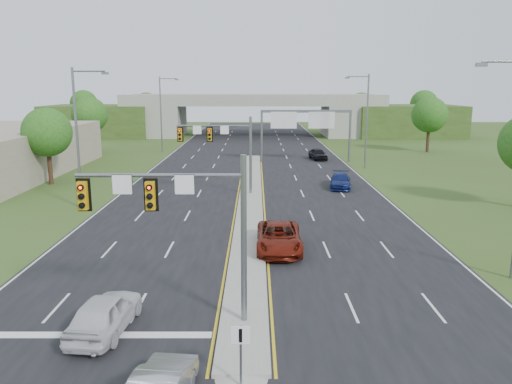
{
  "coord_description": "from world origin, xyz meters",
  "views": [
    {
      "loc": [
        0.49,
        -18.94,
        9.54
      ],
      "look_at": [
        0.48,
        12.02,
        3.0
      ],
      "focal_mm": 35.0,
      "sensor_mm": 36.0,
      "label": 1
    }
  ],
  "objects": [
    {
      "name": "signal_mast_far",
      "position": [
        -2.26,
        24.93,
        4.73
      ],
      "size": [
        6.62,
        0.6,
        7.0
      ],
      "color": "slate",
      "rests_on": "ground"
    },
    {
      "name": "lightpole_l_mid",
      "position": [
        -13.3,
        20.0,
        6.1
      ],
      "size": [
        2.85,
        0.25,
        11.0
      ],
      "color": "slate",
      "rests_on": "ground"
    },
    {
      "name": "tree_back_a",
      "position": [
        -38.0,
        94.0,
        5.84
      ],
      "size": [
        6.0,
        6.0,
        8.85
      ],
      "color": "#382316",
      "rests_on": "ground"
    },
    {
      "name": "signal_mast_near",
      "position": [
        -2.26,
        -0.07,
        4.73
      ],
      "size": [
        6.62,
        0.6,
        7.0
      ],
      "color": "slate",
      "rests_on": "ground"
    },
    {
      "name": "median_nose",
      "position": [
        0.0,
        -4.0,
        0.1
      ],
      "size": [
        2.0,
        2.0,
        0.16
      ],
      "primitive_type": "cone",
      "color": "gray",
      "rests_on": "road"
    },
    {
      "name": "lane_markings",
      "position": [
        -0.6,
        28.91,
        0.02
      ],
      "size": [
        23.72,
        160.0,
        0.01
      ],
      "color": "gold",
      "rests_on": "road"
    },
    {
      "name": "lightpole_r_far",
      "position": [
        13.3,
        40.0,
        6.1
      ],
      "size": [
        2.85,
        0.25,
        11.0
      ],
      "color": "slate",
      "rests_on": "ground"
    },
    {
      "name": "keep_right_sign",
      "position": [
        0.0,
        -4.53,
        1.52
      ],
      "size": [
        0.6,
        0.13,
        2.2
      ],
      "color": "slate",
      "rests_on": "ground"
    },
    {
      "name": "overpass",
      "position": [
        0.0,
        80.0,
        3.55
      ],
      "size": [
        80.0,
        14.0,
        8.1
      ],
      "color": "gray",
      "rests_on": "ground"
    },
    {
      "name": "sign_gantry",
      "position": [
        6.68,
        44.92,
        5.24
      ],
      "size": [
        11.58,
        0.44,
        6.67
      ],
      "color": "slate",
      "rests_on": "ground"
    },
    {
      "name": "car_far_c",
      "position": [
        8.74,
        47.14,
        0.76
      ],
      "size": [
        2.42,
        4.58,
        1.48
      ],
      "primitive_type": "imported",
      "rotation": [
        0.0,
        0.0,
        0.16
      ],
      "color": "black",
      "rests_on": "road"
    },
    {
      "name": "tree_back_c",
      "position": [
        24.0,
        94.0,
        5.51
      ],
      "size": [
        5.6,
        5.6,
        8.32
      ],
      "color": "#382316",
      "rests_on": "ground"
    },
    {
      "name": "tree_back_b",
      "position": [
        -24.0,
        94.0,
        5.51
      ],
      "size": [
        5.6,
        5.6,
        8.32
      ],
      "color": "#382316",
      "rests_on": "ground"
    },
    {
      "name": "car_white",
      "position": [
        -5.49,
        -0.68,
        0.8
      ],
      "size": [
        2.27,
        4.74,
        1.56
      ],
      "primitive_type": "imported",
      "rotation": [
        0.0,
        0.0,
        3.05
      ],
      "color": "silver",
      "rests_on": "road"
    },
    {
      "name": "tree_l_mid",
      "position": [
        -24.0,
        55.0,
        5.51
      ],
      "size": [
        5.2,
        5.2,
        8.12
      ],
      "color": "#382316",
      "rests_on": "ground"
    },
    {
      "name": "car_far_b",
      "position": [
        8.6,
        28.08,
        0.7
      ],
      "size": [
        2.67,
        4.95,
        1.36
      ],
      "primitive_type": "imported",
      "rotation": [
        0.0,
        0.0,
        -0.17
      ],
      "color": "#0D1951",
      "rests_on": "road"
    },
    {
      "name": "road",
      "position": [
        0.0,
        35.0,
        0.01
      ],
      "size": [
        24.0,
        160.0,
        0.02
      ],
      "primitive_type": "cube",
      "color": "black",
      "rests_on": "ground"
    },
    {
      "name": "tree_back_d",
      "position": [
        38.0,
        94.0,
        5.84
      ],
      "size": [
        6.0,
        6.0,
        8.85
      ],
      "color": "#382316",
      "rests_on": "ground"
    },
    {
      "name": "ground",
      "position": [
        0.0,
        0.0,
        0.0
      ],
      "size": [
        240.0,
        240.0,
        0.0
      ],
      "primitive_type": "plane",
      "color": "#334619",
      "rests_on": "ground"
    },
    {
      "name": "tree_l_near",
      "position": [
        -20.0,
        30.0,
        5.18
      ],
      "size": [
        4.8,
        4.8,
        7.6
      ],
      "color": "#382316",
      "rests_on": "ground"
    },
    {
      "name": "median",
      "position": [
        0.0,
        23.0,
        0.1
      ],
      "size": [
        2.0,
        54.0,
        0.16
      ],
      "primitive_type": "cube",
      "color": "gray",
      "rests_on": "road"
    },
    {
      "name": "lightpole_l_far",
      "position": [
        -13.3,
        55.0,
        6.1
      ],
      "size": [
        2.85,
        0.25,
        11.0
      ],
      "color": "slate",
      "rests_on": "ground"
    },
    {
      "name": "tree_r_mid",
      "position": [
        26.0,
        55.0,
        5.51
      ],
      "size": [
        5.2,
        5.2,
        8.12
      ],
      "color": "#382316",
      "rests_on": "ground"
    },
    {
      "name": "car_far_a",
      "position": [
        1.85,
        9.42,
        0.81
      ],
      "size": [
        2.71,
        5.71,
        1.58
      ],
      "primitive_type": "imported",
      "rotation": [
        0.0,
        0.0,
        -0.02
      ],
      "color": "#621509",
      "rests_on": "road"
    }
  ]
}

